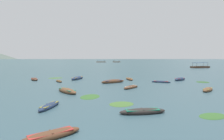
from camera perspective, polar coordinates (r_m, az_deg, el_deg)
The scene contains 24 objects.
ground_plane at distance 1506.03m, azimuth 2.17°, elevation 3.58°, with size 6000.00×6000.00×0.00m, color #385660.
mountain_2 at distance 2032.15m, azimuth -10.52°, elevation 9.31°, with size 1261.63×1261.63×406.77m, color slate.
mountain_3 at distance 2318.98m, azimuth 6.94°, elevation 10.99°, with size 1543.53×1543.53×595.13m, color #4C5B56.
rowboat_1 at distance 26.22m, azimuth 28.28°, elevation -5.55°, with size 2.61×2.90×0.53m.
rowboat_2 at distance 32.30m, azimuth 15.38°, elevation -3.64°, with size 3.35×1.81×0.38m.
rowboat_3 at distance 36.55m, azimuth -11.02°, elevation -2.58°, with size 2.18×4.65×0.70m.
rowboat_4 at distance 30.77m, azimuth 0.29°, elevation -3.68°, with size 4.39×3.50×0.71m.
rowboat_5 at distance 37.68m, azimuth -23.58°, elevation -2.71°, with size 2.83×3.47×0.53m.
rowboat_6 at distance 10.55m, azimuth -18.84°, elevation -19.07°, with size 3.07×2.66×0.45m.
rowboat_7 at distance 33.39m, azimuth -16.63°, elevation -3.44°, with size 2.21×2.96×0.36m.
rowboat_8 at distance 36.67m, azimuth 20.89°, elevation -2.76°, with size 3.31×3.33×0.65m.
rowboat_9 at distance 14.17m, azimuth 9.75°, elevation -12.90°, with size 3.74×1.61×0.48m.
rowboat_10 at distance 25.45m, azimuth 6.09°, elevation -5.44°, with size 2.71×3.24×0.46m.
rowboat_11 at distance 22.84m, azimuth -14.15°, elevation -6.45°, with size 3.66×3.86×0.64m.
rowboat_12 at distance 35.19m, azimuth 5.57°, elevation -2.89°, with size 1.63×3.61×0.45m.
rowboat_13 at distance 16.40m, azimuth -19.39°, elevation -10.78°, with size 1.19×3.20×0.45m.
ferry_0 at distance 192.59m, azimuth -3.53°, elevation 2.62°, with size 10.46×6.62×2.54m.
ferry_1 at distance 193.36m, azimuth 1.45°, elevation 2.63°, with size 8.55×5.27×2.54m.
ferry_2 at distance 87.96m, azimuth 26.33°, elevation 0.91°, with size 8.94×6.11×2.54m.
weed_patch_0 at distance 15.24m, azimuth 29.51°, elevation -12.74°, with size 1.43×2.31×0.14m, color #38662D.
weed_patch_1 at distance 35.33m, azimuth 26.99°, elevation -3.49°, with size 2.29×2.19×0.14m, color #2D5628.
weed_patch_2 at distance 19.82m, azimuth -7.04°, elevation -8.51°, with size 2.84×2.06×0.14m, color #38662D.
weed_patch_3 at distance 39.82m, azimuth -17.60°, elevation -2.48°, with size 2.96×2.25×0.14m, color #477033.
weed_patch_4 at distance 16.65m, azimuth 3.02°, elevation -10.86°, with size 1.97×2.33×0.14m, color #477033.
Camera 1 is at (2.93, -6.02, 4.20)m, focal length 28.59 mm.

